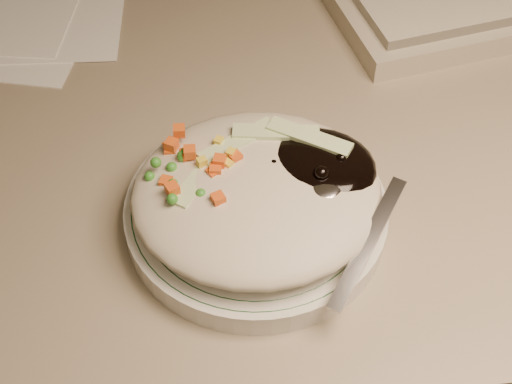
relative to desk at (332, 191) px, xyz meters
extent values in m
cube|color=gray|center=(0.00, 0.00, 0.18)|extent=(1.40, 0.70, 0.04)
cylinder|color=silver|center=(-0.11, -0.19, 0.21)|extent=(0.21, 0.21, 0.02)
torus|color=#144723|center=(-0.11, -0.19, 0.22)|extent=(0.20, 0.20, 0.00)
torus|color=#144723|center=(-0.11, -0.19, 0.22)|extent=(0.18, 0.18, 0.00)
ellipsoid|color=#B6AE94|center=(-0.11, -0.20, 0.24)|extent=(0.19, 0.18, 0.04)
ellipsoid|color=black|center=(-0.07, -0.18, 0.25)|extent=(0.10, 0.09, 0.03)
ellipsoid|color=orange|center=(-0.16, -0.18, 0.24)|extent=(0.08, 0.08, 0.02)
sphere|color=black|center=(-0.10, -0.18, 0.25)|extent=(0.01, 0.01, 0.01)
sphere|color=black|center=(-0.07, -0.18, 0.25)|extent=(0.01, 0.01, 0.01)
sphere|color=black|center=(-0.05, -0.18, 0.26)|extent=(0.01, 0.01, 0.01)
sphere|color=black|center=(-0.05, -0.17, 0.25)|extent=(0.01, 0.01, 0.01)
sphere|color=black|center=(-0.06, -0.20, 0.26)|extent=(0.01, 0.01, 0.01)
sphere|color=black|center=(-0.07, -0.18, 0.25)|extent=(0.01, 0.01, 0.01)
sphere|color=black|center=(-0.06, -0.17, 0.25)|extent=(0.01, 0.01, 0.01)
cube|color=#DB5418|center=(-0.16, -0.17, 0.26)|extent=(0.01, 0.01, 0.01)
cube|color=#DB5418|center=(-0.15, -0.19, 0.25)|extent=(0.01, 0.01, 0.01)
cube|color=#DB5418|center=(-0.17, -0.16, 0.26)|extent=(0.01, 0.01, 0.01)
cube|color=#DB5418|center=(-0.14, -0.18, 0.26)|extent=(0.01, 0.01, 0.01)
cube|color=#DB5418|center=(-0.14, -0.19, 0.26)|extent=(0.01, 0.01, 0.01)
cube|color=#DB5418|center=(-0.18, -0.15, 0.25)|extent=(0.01, 0.01, 0.01)
cube|color=#DB5418|center=(-0.16, -0.17, 0.26)|extent=(0.01, 0.01, 0.01)
cube|color=#DB5418|center=(-0.14, -0.19, 0.26)|extent=(0.01, 0.01, 0.01)
cube|color=#DB5418|center=(-0.13, -0.18, 0.26)|extent=(0.01, 0.01, 0.01)
cube|color=#DB5418|center=(-0.17, -0.15, 0.26)|extent=(0.01, 0.01, 0.01)
cube|color=#DB5418|center=(-0.18, -0.20, 0.26)|extent=(0.01, 0.01, 0.01)
cube|color=#DB5418|center=(-0.14, -0.22, 0.26)|extent=(0.01, 0.01, 0.01)
cube|color=#DB5418|center=(-0.18, -0.19, 0.25)|extent=(0.01, 0.01, 0.01)
cube|color=#DB5418|center=(-0.18, -0.16, 0.25)|extent=(0.01, 0.01, 0.01)
sphere|color=#388C28|center=(-0.14, -0.18, 0.25)|extent=(0.01, 0.01, 0.01)
sphere|color=#388C28|center=(-0.18, -0.21, 0.26)|extent=(0.01, 0.01, 0.01)
sphere|color=#388C28|center=(-0.18, -0.18, 0.26)|extent=(0.01, 0.01, 0.01)
sphere|color=#388C28|center=(-0.19, -0.18, 0.26)|extent=(0.01, 0.01, 0.01)
sphere|color=#388C28|center=(-0.15, -0.17, 0.25)|extent=(0.01, 0.01, 0.01)
sphere|color=#388C28|center=(-0.14, -0.20, 0.25)|extent=(0.01, 0.01, 0.01)
sphere|color=#388C28|center=(-0.16, -0.18, 0.25)|extent=(0.01, 0.01, 0.01)
sphere|color=#388C28|center=(-0.17, -0.20, 0.25)|extent=(0.01, 0.01, 0.01)
sphere|color=#388C28|center=(-0.19, -0.18, 0.25)|extent=(0.01, 0.01, 0.01)
sphere|color=#388C28|center=(-0.16, -0.17, 0.26)|extent=(0.01, 0.01, 0.01)
sphere|color=#388C28|center=(-0.17, -0.17, 0.26)|extent=(0.01, 0.01, 0.01)
sphere|color=#388C28|center=(-0.18, -0.19, 0.25)|extent=(0.01, 0.01, 0.01)
sphere|color=#388C28|center=(-0.16, -0.21, 0.26)|extent=(0.01, 0.01, 0.01)
sphere|color=#388C28|center=(-0.12, -0.16, 0.25)|extent=(0.01, 0.01, 0.01)
cube|color=yellow|center=(-0.15, -0.17, 0.25)|extent=(0.01, 0.01, 0.01)
cube|color=yellow|center=(-0.13, -0.18, 0.26)|extent=(0.01, 0.01, 0.01)
cube|color=yellow|center=(-0.16, -0.17, 0.25)|extent=(0.01, 0.01, 0.01)
cube|color=yellow|center=(-0.15, -0.18, 0.26)|extent=(0.01, 0.01, 0.01)
cube|color=yellow|center=(-0.16, -0.18, 0.25)|extent=(0.01, 0.01, 0.01)
cube|color=yellow|center=(-0.13, -0.17, 0.26)|extent=(0.01, 0.01, 0.01)
cube|color=yellow|center=(-0.14, -0.16, 0.26)|extent=(0.01, 0.01, 0.01)
cube|color=yellow|center=(-0.15, -0.19, 0.25)|extent=(0.01, 0.01, 0.01)
cube|color=#B2D18C|center=(-0.12, -0.16, 0.26)|extent=(0.07, 0.05, 0.00)
cube|color=#B2D18C|center=(-0.09, -0.15, 0.26)|extent=(0.07, 0.02, 0.00)
cube|color=#B2D18C|center=(-0.15, -0.19, 0.26)|extent=(0.05, 0.06, 0.00)
cube|color=#B2D18C|center=(-0.07, -0.16, 0.26)|extent=(0.07, 0.05, 0.00)
cube|color=#B2D18C|center=(-0.11, -0.20, 0.25)|extent=(0.07, 0.04, 0.00)
cube|color=#B2D18C|center=(-0.09, -0.18, 0.26)|extent=(0.07, 0.03, 0.00)
ellipsoid|color=silver|center=(-0.07, -0.20, 0.25)|extent=(0.06, 0.06, 0.01)
cube|color=silver|center=(-0.04, -0.25, 0.24)|extent=(0.07, 0.10, 0.03)
camera|label=1|loc=(-0.15, -0.55, 0.65)|focal=50.00mm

